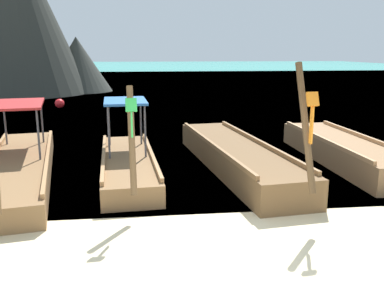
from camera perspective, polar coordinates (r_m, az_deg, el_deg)
name	(u,v)px	position (r m, az deg, el deg)	size (l,w,h in m)	color
ground	(224,268)	(6.30, 4.41, -16.43)	(120.00, 120.00, 0.00)	beige
sea_water	(150,71)	(67.53, -5.75, 9.87)	(120.00, 120.00, 0.00)	#2DB29E
longtail_boat_red_ribbon	(20,166)	(11.07, -22.33, -2.79)	(2.61, 7.23, 2.30)	brown
longtail_boat_green_ribbon	(128,163)	(10.65, -8.70, -2.51)	(1.62, 5.58, 2.43)	brown
longtail_boat_orange_ribbon	(236,156)	(11.09, 5.96, -1.67)	(2.19, 7.41, 2.86)	brown
longtail_boat_pink_ribbon	(344,151)	(12.37, 19.91, -0.88)	(1.48, 6.30, 2.81)	olive
karst_rock	(18,10)	(33.84, -22.61, 16.50)	(11.81, 10.20, 12.46)	#2D302B
mooring_buoy_near	(60,104)	(24.00, -17.56, 5.27)	(0.51, 0.51, 0.51)	red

